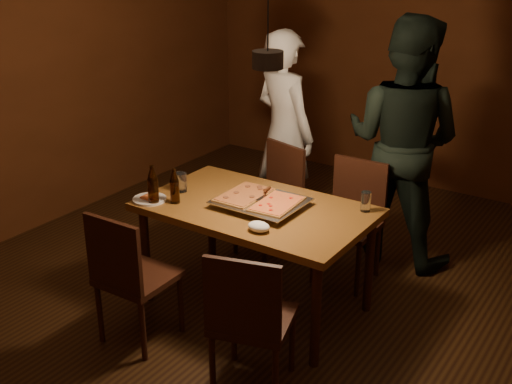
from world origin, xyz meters
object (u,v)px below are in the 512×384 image
Objects in this scene: diner_dark at (403,142)px; pendant_lamp at (268,58)px; diner_white at (284,133)px; pizza_tray at (261,203)px; chair_far_left at (275,190)px; chair_far_right at (353,209)px; chair_near_left at (128,268)px; plate_slice at (150,199)px; chair_near_right at (249,311)px; dining_table at (256,216)px; beer_bottle_b at (174,186)px; beer_bottle_a at (153,185)px.

diner_dark is 1.64m from pendant_lamp.
pizza_tray is at bearing 132.78° from diner_white.
pizza_tray is (0.36, -0.75, 0.24)m from chair_far_left.
chair_far_right and chair_near_left have the same top height.
diner_dark reaches higher than pizza_tray.
pizza_tray is 0.76m from plate_slice.
chair_near_right is at bearing -64.46° from pendant_lamp.
chair_far_right is 1.48m from plate_slice.
dining_table is at bearing 131.34° from diner_white.
diner_dark is at bearing 65.28° from chair_near_left.
beer_bottle_b is at bearing 21.21° from plate_slice.
chair_far_left is (-0.33, 0.76, -0.14)m from dining_table.
chair_far_left is 0.47× the size of pendant_lamp.
pendant_lamp is at bearing 15.56° from beer_bottle_a.
chair_near_left is 0.88m from chair_near_right.
plate_slice is 1.95m from diner_dark.
plate_slice is 0.13× the size of diner_white.
dining_table is at bearing -173.75° from pizza_tray.
beer_bottle_a is (-0.25, -1.11, 0.35)m from chair_far_left.
chair_near_right is 2.09m from diner_dark.
chair_near_right is at bearing -22.67° from plate_slice.
chair_near_left is 1.51m from pendant_lamp.
pendant_lamp is at bearing 48.44° from chair_near_left.
pizza_tray is 2.43× the size of plate_slice.
chair_far_left and chair_near_left have the same top height.
beer_bottle_b is 1.44m from diner_white.
chair_far_left is at bearing 131.27° from diner_white.
diner_white is 1.02m from diner_dark.
beer_bottle_b is 1.06× the size of plate_slice.
chair_far_right is at bearing 78.96° from pendant_lamp.
beer_bottle_a reaches higher than chair_near_right.
chair_near_right is at bearing 133.57° from chair_far_left.
beer_bottle_a is at bearing 48.51° from chair_far_right.
dining_table is at bearing 63.83° from chair_far_right.
chair_far_right is at bearing 50.63° from beer_bottle_b.
beer_bottle_a is (-0.61, -0.36, 0.11)m from pizza_tray.
beer_bottle_a is 0.14× the size of diner_dark.
chair_far_right is at bearing -164.84° from chair_far_left.
beer_bottle_a is (-1.07, 0.45, 0.35)m from chair_near_right.
chair_near_right reaches higher than pizza_tray.
pizza_tray is at bearing 25.65° from plate_slice.
diner_white reaches higher than chair_far_left.
dining_table is 0.91m from chair_near_left.
dining_table is 1.31m from diner_white.
dining_table is 0.71m from beer_bottle_a.
pizza_tray is at bearing 61.13° from chair_near_left.
chair_far_left is 1.76m from chair_near_right.
diner_dark reaches higher than beer_bottle_b.
chair_near_right is 2.31× the size of plate_slice.
dining_table is 0.58m from beer_bottle_b.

